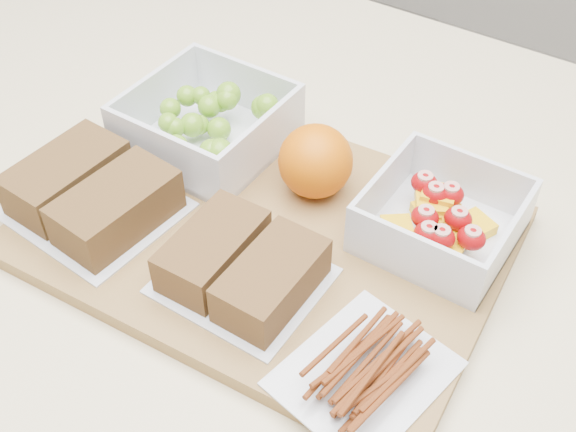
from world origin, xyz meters
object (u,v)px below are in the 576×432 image
at_px(cutting_board, 265,233).
at_px(sandwich_bag_center, 242,266).
at_px(grape_container, 211,124).
at_px(sandwich_bag_left, 92,193).
at_px(pretzel_bag, 366,364).
at_px(orange, 316,161).
at_px(fruit_container, 441,220).

xyz_separation_m(cutting_board, sandwich_bag_center, (0.02, -0.06, 0.03)).
relative_size(grape_container, sandwich_bag_left, 0.93).
bearing_deg(cutting_board, pretzel_bag, -33.53).
xyz_separation_m(orange, sandwich_bag_left, (-0.15, -0.14, -0.01)).
distance_m(orange, sandwich_bag_left, 0.21).
distance_m(cutting_board, sandwich_bag_left, 0.16).
xyz_separation_m(fruit_container, pretzel_bag, (0.02, -0.16, -0.01)).
distance_m(orange, pretzel_bag, 0.21).
relative_size(fruit_container, sandwich_bag_center, 0.96).
xyz_separation_m(sandwich_bag_center, pretzel_bag, (0.13, -0.02, -0.01)).
xyz_separation_m(sandwich_bag_left, pretzel_bag, (0.30, -0.02, -0.01)).
bearing_deg(grape_container, fruit_container, 1.61).
distance_m(grape_container, orange, 0.13).
height_order(grape_container, sandwich_bag_center, grape_container).
bearing_deg(grape_container, pretzel_bag, -30.27).
relative_size(cutting_board, fruit_container, 3.36).
relative_size(fruit_container, orange, 1.78).
relative_size(sandwich_bag_center, pretzel_bag, 0.92).
bearing_deg(sandwich_bag_center, grape_container, 135.78).
distance_m(cutting_board, orange, 0.08).
height_order(cutting_board, orange, orange).
bearing_deg(pretzel_bag, orange, 132.49).
bearing_deg(pretzel_bag, fruit_container, 95.74).
relative_size(fruit_container, sandwich_bag_left, 0.82).
xyz_separation_m(orange, sandwich_bag_center, (0.01, -0.13, -0.02)).
distance_m(cutting_board, pretzel_bag, 0.18).
relative_size(cutting_board, pretzel_bag, 2.96).
relative_size(grape_container, pretzel_bag, 1.00).
bearing_deg(cutting_board, sandwich_bag_center, -74.71).
relative_size(orange, sandwich_bag_left, 0.46).
height_order(fruit_container, sandwich_bag_center, fruit_container).
xyz_separation_m(cutting_board, orange, (0.01, 0.07, 0.04)).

